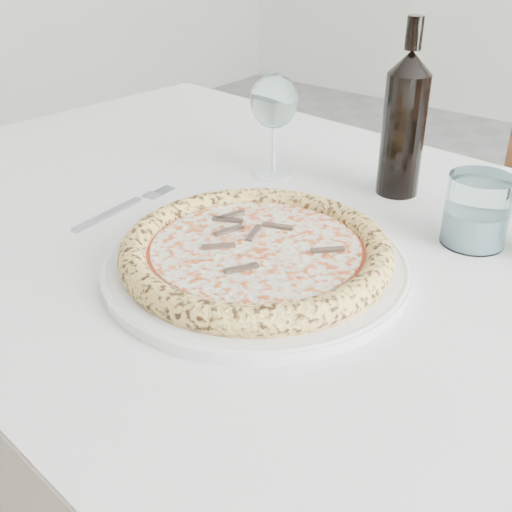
# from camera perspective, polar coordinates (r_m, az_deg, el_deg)

# --- Properties ---
(floor) EXTENTS (5.00, 6.00, 0.02)m
(floor) POSITION_cam_1_polar(r_m,az_deg,el_deg) (1.53, 3.99, -20.38)
(floor) COLOR slate
(floor) RESTS_ON ground
(dining_table) EXTENTS (1.58, 1.03, 0.76)m
(dining_table) POSITION_cam_1_polar(r_m,az_deg,el_deg) (0.89, 4.02, -3.44)
(dining_table) COLOR brown
(dining_table) RESTS_ON floor
(plate) EXTENTS (0.37, 0.37, 0.02)m
(plate) POSITION_cam_1_polar(r_m,az_deg,el_deg) (0.77, -0.00, -0.73)
(plate) COLOR white
(plate) RESTS_ON dining_table
(pizza) EXTENTS (0.33, 0.33, 0.03)m
(pizza) POSITION_cam_1_polar(r_m,az_deg,el_deg) (0.76, -0.00, 0.42)
(pizza) COLOR tan
(pizza) RESTS_ON plate
(fork) EXTENTS (0.02, 0.18, 0.00)m
(fork) POSITION_cam_1_polar(r_m,az_deg,el_deg) (0.95, -11.75, 4.22)
(fork) COLOR #9699A7
(fork) RESTS_ON dining_table
(wine_glass) EXTENTS (0.07, 0.07, 0.17)m
(wine_glass) POSITION_cam_1_polar(r_m,az_deg,el_deg) (1.02, 1.62, 13.40)
(wine_glass) COLOR white
(wine_glass) RESTS_ON dining_table
(tumbler) EXTENTS (0.08, 0.08, 0.09)m
(tumbler) POSITION_cam_1_polar(r_m,az_deg,el_deg) (0.87, 18.97, 3.47)
(tumbler) COLOR white
(tumbler) RESTS_ON dining_table
(wine_bottle) EXTENTS (0.06, 0.06, 0.26)m
(wine_bottle) POSITION_cam_1_polar(r_m,az_deg,el_deg) (0.98, 13.02, 11.50)
(wine_bottle) COLOR black
(wine_bottle) RESTS_ON dining_table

